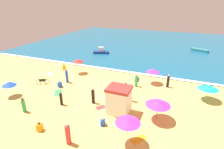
{
  "coord_description": "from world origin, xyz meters",
  "views": [
    {
      "loc": [
        6.94,
        -18.12,
        10.25
      ],
      "look_at": [
        -1.55,
        2.83,
        0.8
      ],
      "focal_mm": 28.08,
      "sensor_mm": 36.0,
      "label": 1
    }
  ],
  "objects": [
    {
      "name": "ground_plane",
      "position": [
        0.0,
        0.0,
        0.0
      ],
      "size": [
        60.0,
        60.0,
        0.0
      ],
      "primitive_type": "plane",
      "color": "#EDBC60"
    },
    {
      "name": "ocean_water",
      "position": [
        0.0,
        28.0,
        0.05
      ],
      "size": [
        60.0,
        44.0,
        0.1
      ],
      "primitive_type": "cube",
      "color": "#196084",
      "rests_on": "ground_plane"
    },
    {
      "name": "wave_breaker_foam",
      "position": [
        0.0,
        6.3,
        0.1
      ],
      "size": [
        57.0,
        0.7,
        0.01
      ],
      "primitive_type": "cube",
      "color": "white",
      "rests_on": "ocean_water"
    },
    {
      "name": "lifeguard_cabana",
      "position": [
        2.02,
        -4.2,
        1.41
      ],
      "size": [
        2.26,
        1.98,
        2.78
      ],
      "color": "white",
      "rests_on": "ground_plane"
    },
    {
      "name": "beach_umbrella_0",
      "position": [
        5.7,
        -3.91,
        1.75
      ],
      "size": [
        2.28,
        2.29,
        1.98
      ],
      "color": "#4C3823",
      "rests_on": "ground_plane"
    },
    {
      "name": "beach_umbrella_1",
      "position": [
        4.03,
        -7.82,
        2.07
      ],
      "size": [
        2.4,
        2.4,
        2.23
      ],
      "color": "silver",
      "rests_on": "ground_plane"
    },
    {
      "name": "beach_umbrella_2",
      "position": [
        -7.26,
        3.25,
        2.02
      ],
      "size": [
        2.26,
        2.26,
        2.29
      ],
      "color": "#4C3823",
      "rests_on": "ground_plane"
    },
    {
      "name": "beach_umbrella_3",
      "position": [
        -10.73,
        -5.85,
        1.6
      ],
      "size": [
        1.85,
        1.83,
        1.89
      ],
      "color": "silver",
      "rests_on": "ground_plane"
    },
    {
      "name": "beach_umbrella_4",
      "position": [
        3.88,
        3.85,
        1.83
      ],
      "size": [
        2.37,
        2.38,
        2.06
      ],
      "color": "silver",
      "rests_on": "ground_plane"
    },
    {
      "name": "beach_umbrella_5",
      "position": [
        10.3,
        1.74,
        1.61
      ],
      "size": [
        2.83,
        2.83,
        1.87
      ],
      "color": "silver",
      "rests_on": "ground_plane"
    },
    {
      "name": "parked_bicycle",
      "position": [
        -9.64,
        -1.95,
        0.38
      ],
      "size": [
        1.62,
        0.93,
        0.76
      ],
      "color": "black",
      "rests_on": "ground_plane"
    },
    {
      "name": "beachgoer_0",
      "position": [
        -6.76,
        -7.68,
        0.75
      ],
      "size": [
        0.38,
        0.38,
        1.6
      ],
      "color": "green",
      "rests_on": "ground_plane"
    },
    {
      "name": "beachgoer_1",
      "position": [
        2.14,
        2.1,
        0.78
      ],
      "size": [
        0.52,
        0.52,
        1.69
      ],
      "color": "green",
      "rests_on": "ground_plane"
    },
    {
      "name": "beachgoer_2",
      "position": [
        1.38,
        -6.61,
        0.34
      ],
      "size": [
        0.6,
        0.6,
        0.81
      ],
      "color": "blue",
      "rests_on": "ground_plane"
    },
    {
      "name": "beachgoer_3",
      "position": [
        -3.31,
        -9.29,
        0.38
      ],
      "size": [
        0.54,
        0.54,
        0.89
      ],
      "color": "orange",
      "rests_on": "ground_plane"
    },
    {
      "name": "beachgoer_4",
      "position": [
        1.68,
        -1.05,
        0.89
      ],
      "size": [
        0.46,
        0.46,
        1.91
      ],
      "color": "blue",
      "rests_on": "ground_plane"
    },
    {
      "name": "beachgoer_5",
      "position": [
        5.96,
        3.4,
        0.84
      ],
      "size": [
        0.36,
        0.36,
        1.76
      ],
      "color": "black",
      "rests_on": "ground_plane"
    },
    {
      "name": "beachgoer_6",
      "position": [
        -6.92,
        -0.24,
        0.89
      ],
      "size": [
        0.47,
        0.47,
        1.91
      ],
      "color": "blue",
      "rests_on": "ground_plane"
    },
    {
      "name": "beachgoer_7",
      "position": [
        -1.15,
        -3.61,
        0.86
      ],
      "size": [
        0.41,
        0.41,
        1.82
      ],
      "color": "black",
      "rests_on": "ground_plane"
    },
    {
      "name": "beachgoer_8",
      "position": [
        -4.11,
        -5.22,
        0.76
      ],
      "size": [
        0.42,
        0.42,
        1.56
      ],
      "color": "black",
      "rests_on": "ground_plane"
    },
    {
      "name": "beachgoer_9",
      "position": [
        -6.95,
        -1.82,
        0.37
      ],
      "size": [
        0.63,
        0.63,
        0.89
      ],
      "color": "blue",
      "rests_on": "ground_plane"
    },
    {
      "name": "beachgoer_10",
      "position": [
        2.49,
        -1.69,
        0.93
      ],
      "size": [
        0.43,
        0.43,
        1.95
      ],
      "color": "green",
      "rests_on": "ground_plane"
    },
    {
      "name": "beachgoer_11",
      "position": [
        -0.15,
        -9.6,
        0.87
      ],
      "size": [
        0.55,
        0.55,
        1.87
      ],
      "color": "red",
      "rests_on": "ground_plane"
    },
    {
      "name": "beachgoer_12",
      "position": [
        -10.28,
        3.64,
        0.38
      ],
      "size": [
        0.66,
        0.66,
        0.92
      ],
      "color": "orange",
      "rests_on": "ground_plane"
    },
    {
      "name": "beach_towel_0",
      "position": [
        4.81,
        -7.16,
        0.01
      ],
      "size": [
        1.29,
        1.51,
        0.01
      ],
      "color": "orange",
      "rests_on": "ground_plane"
    },
    {
      "name": "beach_towel_1",
      "position": [
        -0.01,
        -4.12,
        0.01
      ],
      "size": [
        1.16,
        1.22,
        0.01
      ],
      "color": "red",
      "rests_on": "ground_plane"
    },
    {
      "name": "beach_towel_2",
      "position": [
        1.72,
        4.18,
        0.01
      ],
      "size": [
        0.88,
        1.71,
        0.01
      ],
      "color": "black",
      "rests_on": "ground_plane"
    },
    {
      "name": "beach_towel_3",
      "position": [
        -6.18,
        -3.14,
        0.01
      ],
      "size": [
        1.66,
        1.88,
        0.01
      ],
      "color": "green",
      "rests_on": "ground_plane"
    },
    {
      "name": "beach_towel_4",
      "position": [
        -11.04,
        1.16,
        0.01
      ],
      "size": [
        1.56,
        1.27,
        0.01
      ],
      "color": "white",
      "rests_on": "ground_plane"
    },
    {
      "name": "small_boat_0",
      "position": [
        -8.71,
        14.38,
        0.52
      ],
      "size": [
        3.43,
        2.15,
        1.34
      ],
      "color": "navy",
      "rests_on": "ocean_water"
    },
    {
      "name": "small_boat_1",
      "position": [
        10.71,
        23.79,
        0.39
      ],
      "size": [
        3.63,
        2.24,
        0.57
      ],
      "color": "teal",
      "rests_on": "ocean_water"
    }
  ]
}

